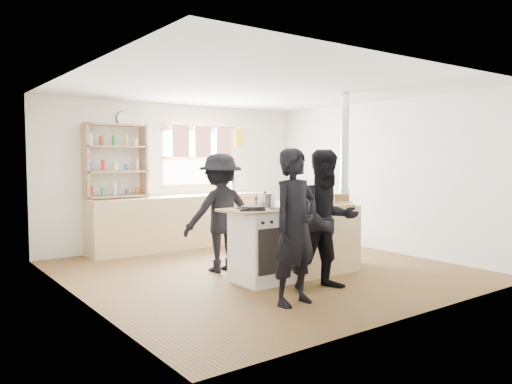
% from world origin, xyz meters
% --- Properties ---
extents(ground, '(5.00, 5.00, 0.01)m').
position_xyz_m(ground, '(0.00, 0.00, -0.01)').
color(ground, brown).
rests_on(ground, ground).
extents(back_counter, '(3.40, 0.55, 0.90)m').
position_xyz_m(back_counter, '(0.00, 2.22, 0.45)').
color(back_counter, tan).
rests_on(back_counter, ground).
extents(shelving_unit, '(1.00, 0.28, 1.20)m').
position_xyz_m(shelving_unit, '(-1.20, 2.34, 1.51)').
color(shelving_unit, tan).
rests_on(shelving_unit, back_counter).
extents(thermos, '(0.10, 0.10, 0.27)m').
position_xyz_m(thermos, '(0.98, 2.22, 1.04)').
color(thermos, silver).
rests_on(thermos, back_counter).
extents(cooking_island, '(1.97, 0.64, 0.93)m').
position_xyz_m(cooking_island, '(0.14, -0.55, 0.47)').
color(cooking_island, silver).
rests_on(cooking_island, ground).
extents(skillet_greens, '(0.39, 0.39, 0.05)m').
position_xyz_m(skillet_greens, '(-0.63, -0.64, 0.96)').
color(skillet_greens, black).
rests_on(skillet_greens, cooking_island).
extents(roast_tray, '(0.40, 0.37, 0.07)m').
position_xyz_m(roast_tray, '(0.03, -0.56, 0.97)').
color(roast_tray, silver).
rests_on(roast_tray, cooking_island).
extents(stockpot_stove, '(0.25, 0.25, 0.20)m').
position_xyz_m(stockpot_stove, '(-0.30, -0.45, 1.02)').
color(stockpot_stove, silver).
rests_on(stockpot_stove, cooking_island).
extents(stockpot_counter, '(0.32, 0.32, 0.24)m').
position_xyz_m(stockpot_counter, '(0.62, -0.50, 1.04)').
color(stockpot_counter, silver).
rests_on(stockpot_counter, cooking_island).
extents(bread_board, '(0.33, 0.28, 0.12)m').
position_xyz_m(bread_board, '(0.93, -0.57, 0.98)').
color(bread_board, tan).
rests_on(bread_board, cooking_island).
extents(flue_heater, '(0.35, 0.35, 2.50)m').
position_xyz_m(flue_heater, '(1.18, -0.40, 0.66)').
color(flue_heater, black).
rests_on(flue_heater, ground).
extents(person_near_left, '(0.65, 0.47, 1.66)m').
position_xyz_m(person_near_left, '(-0.70, -1.50, 0.83)').
color(person_near_left, black).
rests_on(person_near_left, ground).
extents(person_near_right, '(0.95, 0.82, 1.66)m').
position_xyz_m(person_near_right, '(-0.02, -1.27, 0.83)').
color(person_near_right, black).
rests_on(person_near_right, ground).
extents(person_far, '(1.09, 0.69, 1.62)m').
position_xyz_m(person_far, '(-0.51, 0.29, 0.81)').
color(person_far, black).
rests_on(person_far, ground).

